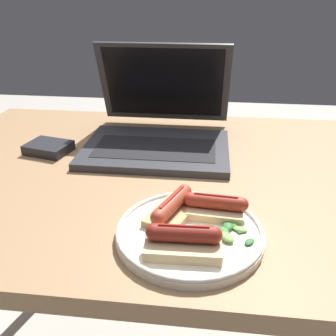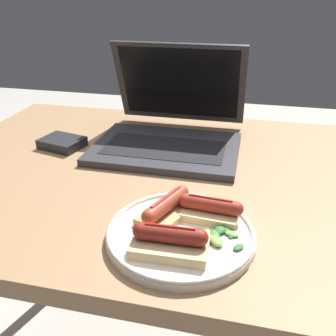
{
  "view_description": "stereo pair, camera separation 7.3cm",
  "coord_description": "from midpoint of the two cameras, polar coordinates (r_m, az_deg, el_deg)",
  "views": [
    {
      "loc": [
        -0.0,
        -0.75,
        1.11
      ],
      "look_at": [
        -0.08,
        -0.11,
        0.78
      ],
      "focal_mm": 40.0,
      "sensor_mm": 36.0,
      "label": 1
    },
    {
      "loc": [
        0.07,
        -0.74,
        1.11
      ],
      "look_at": [
        -0.08,
        -0.11,
        0.78
      ],
      "focal_mm": 40.0,
      "sensor_mm": 36.0,
      "label": 2
    }
  ],
  "objects": [
    {
      "name": "laptop",
      "position": [
        0.97,
        2.47,
        5.97
      ],
      "size": [
        0.36,
        0.35,
        0.25
      ],
      "color": "#2D2D33",
      "rests_on": "desk"
    },
    {
      "name": "salad_pile",
      "position": [
        0.63,
        11.54,
        -10.02
      ],
      "size": [
        0.07,
        0.07,
        0.01
      ],
      "color": "#4C8E3D",
      "rests_on": "plate"
    },
    {
      "name": "plate",
      "position": [
        0.63,
        5.28,
        -10.03
      ],
      "size": [
        0.25,
        0.25,
        0.02
      ],
      "color": "silver",
      "rests_on": "desk"
    },
    {
      "name": "sausage_toast_right",
      "position": [
        0.66,
        9.6,
        -6.26
      ],
      "size": [
        0.11,
        0.07,
        0.04
      ],
      "rotation": [
        0.0,
        0.0,
        3.06
      ],
      "color": "#D6B784",
      "rests_on": "plate"
    },
    {
      "name": "sausage_toast_left",
      "position": [
        0.58,
        3.97,
        -11.15
      ],
      "size": [
        0.12,
        0.07,
        0.05
      ],
      "rotation": [
        0.0,
        0.0,
        0.03
      ],
      "color": "#D6B784",
      "rests_on": "plate"
    },
    {
      "name": "external_drive",
      "position": [
        0.99,
        -13.84,
        3.7
      ],
      "size": [
        0.12,
        0.1,
        0.02
      ],
      "rotation": [
        0.0,
        0.0,
        -0.23
      ],
      "color": "#232328",
      "rests_on": "desk"
    },
    {
      "name": "sausage_toast_middle",
      "position": [
        0.65,
        2.91,
        -6.22
      ],
      "size": [
        0.1,
        0.12,
        0.04
      ],
      "rotation": [
        0.0,
        0.0,
        4.32
      ],
      "color": "tan",
      "rests_on": "plate"
    },
    {
      "name": "desk",
      "position": [
        0.87,
        8.85,
        -4.63
      ],
      "size": [
        1.34,
        0.79,
        0.72
      ],
      "color": "#93704C",
      "rests_on": "ground_plane"
    }
  ]
}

